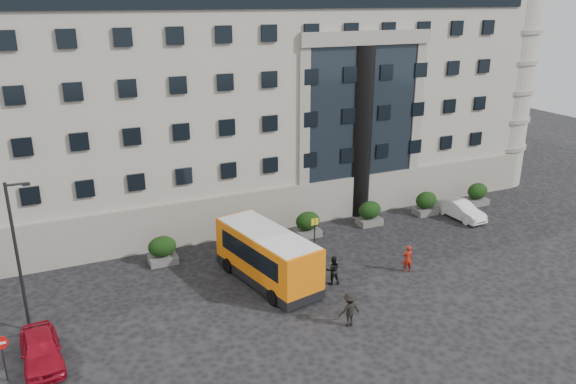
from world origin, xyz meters
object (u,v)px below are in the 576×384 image
object	(u,v)px
bus_stop_sign	(315,230)
parked_car_a	(41,350)
hedge_b	(239,236)
minibus	(267,255)
no_entry_sign	(2,350)
pedestrian_b	(333,270)
parked_car_d	(21,243)
pedestrian_c	(349,310)
hedge_e	(426,203)
hedge_c	(308,224)
hedge_f	(477,194)
hedge_a	(162,250)
white_taxi	(461,210)
hedge_d	(370,213)
pedestrian_a	(408,259)
street_lamp	(18,253)

from	to	relation	value
bus_stop_sign	parked_car_a	distance (m)	17.84
bus_stop_sign	hedge_b	bearing A→B (deg)	146.93
bus_stop_sign	minibus	world-z (taller)	minibus
no_entry_sign	pedestrian_b	world-z (taller)	no_entry_sign
no_entry_sign	parked_car_d	world-z (taller)	no_entry_sign
bus_stop_sign	parked_car_a	xyz separation A→B (m)	(-17.00, -5.31, -1.00)
bus_stop_sign	pedestrian_c	distance (m)	8.83
hedge_e	bus_stop_sign	world-z (taller)	bus_stop_sign
hedge_e	parked_car_a	xyz separation A→B (m)	(-28.30, -8.11, -0.19)
hedge_c	hedge_f	bearing A→B (deg)	0.00
parked_car_a	parked_car_d	xyz separation A→B (m)	(-0.79, 13.70, -0.06)
hedge_a	bus_stop_sign	size ratio (longest dim) A/B	0.73
pedestrian_b	white_taxi	bearing A→B (deg)	-142.36
parked_car_d	white_taxi	distance (m)	31.88
hedge_e	parked_car_d	world-z (taller)	hedge_e
hedge_d	pedestrian_a	distance (m)	7.78
hedge_a	hedge_f	distance (m)	26.00
hedge_e	no_entry_sign	distance (m)	31.09
pedestrian_c	bus_stop_sign	bearing A→B (deg)	-105.64
minibus	parked_car_d	distance (m)	17.20
hedge_c	no_entry_sign	size ratio (longest dim) A/B	0.79
hedge_e	hedge_a	bearing A→B (deg)	180.00
hedge_e	white_taxi	bearing A→B (deg)	-44.67
hedge_f	parked_car_d	size ratio (longest dim) A/B	0.38
hedge_d	pedestrian_c	distance (m)	14.08
minibus	pedestrian_c	bearing A→B (deg)	-83.69
minibus	pedestrian_a	world-z (taller)	minibus
hedge_a	hedge_c	size ratio (longest dim) A/B	1.00
hedge_c	pedestrian_b	distance (m)	7.19
pedestrian_c	parked_car_a	bearing A→B (deg)	-12.49
pedestrian_a	hedge_e	bearing A→B (deg)	-118.82
hedge_c	parked_car_d	distance (m)	19.51
hedge_f	pedestrian_b	world-z (taller)	hedge_f
pedestrian_c	no_entry_sign	bearing A→B (deg)	-8.89
hedge_b	parked_car_d	distance (m)	14.60
minibus	white_taxi	distance (m)	17.84
hedge_a	hedge_f	bearing A→B (deg)	0.00
white_taxi	minibus	bearing A→B (deg)	-173.86
hedge_c	minibus	xyz separation A→B (m)	(-5.23, -5.05, 0.84)
no_entry_sign	white_taxi	distance (m)	32.47
parked_car_d	pedestrian_a	distance (m)	25.49
hedge_d	no_entry_sign	bearing A→B (deg)	-160.24
hedge_e	pedestrian_a	world-z (taller)	hedge_e
hedge_e	street_lamp	bearing A→B (deg)	-170.52
hedge_d	bus_stop_sign	distance (m)	6.76
hedge_e	white_taxi	size ratio (longest dim) A/B	0.44
hedge_d	parked_car_a	distance (m)	24.48
no_entry_sign	parked_car_d	size ratio (longest dim) A/B	0.48
street_lamp	hedge_c	bearing A→B (deg)	14.67
street_lamp	minibus	size ratio (longest dim) A/B	0.99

